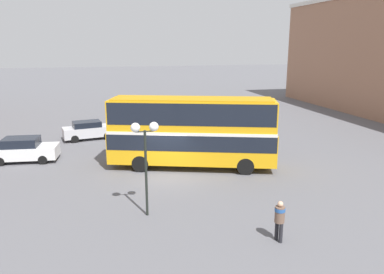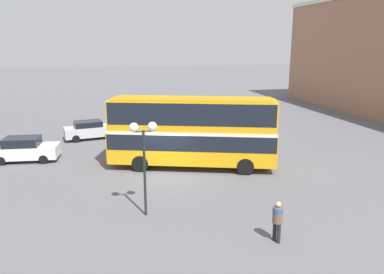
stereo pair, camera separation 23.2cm
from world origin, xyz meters
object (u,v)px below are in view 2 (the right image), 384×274
object	(u,v)px
parked_car_side_street	(25,149)
pedestrian_foreground	(277,217)
street_lamp_twin_globe	(144,139)
parked_car_kerb_far	(90,130)
parked_car_kerb_near	(179,123)
double_decker_bus	(192,128)

from	to	relation	value
parked_car_side_street	pedestrian_foreground	bearing A→B (deg)	-43.70
pedestrian_foreground	street_lamp_twin_globe	bearing A→B (deg)	-49.21
parked_car_kerb_far	pedestrian_foreground	bearing A→B (deg)	-78.69
parked_car_kerb_near	double_decker_bus	bearing A→B (deg)	80.00
double_decker_bus	pedestrian_foreground	distance (m)	10.35
parked_car_kerb_far	double_decker_bus	bearing A→B (deg)	-65.46
parked_car_kerb_far	street_lamp_twin_globe	xyz separation A→B (m)	(2.99, -16.02, 2.94)
parked_car_kerb_far	street_lamp_twin_globe	distance (m)	16.56
parked_car_kerb_near	parked_car_kerb_far	size ratio (longest dim) A/B	0.97
parked_car_kerb_near	parked_car_side_street	world-z (taller)	parked_car_side_street
parked_car_kerb_far	street_lamp_twin_globe	world-z (taller)	street_lamp_twin_globe
pedestrian_foreground	parked_car_kerb_near	world-z (taller)	pedestrian_foreground
parked_car_side_street	street_lamp_twin_globe	xyz separation A→B (m)	(7.26, -10.55, 2.90)
parked_car_side_street	street_lamp_twin_globe	distance (m)	13.13
double_decker_bus	pedestrian_foreground	size ratio (longest dim) A/B	6.21
parked_car_kerb_far	parked_car_side_street	bearing A→B (deg)	-138.66
double_decker_bus	parked_car_side_street	world-z (taller)	double_decker_bus
parked_car_kerb_far	parked_car_kerb_near	bearing A→B (deg)	-1.37
parked_car_side_street	street_lamp_twin_globe	bearing A→B (deg)	-49.78
double_decker_bus	parked_car_side_street	bearing A→B (deg)	177.96
parked_car_side_street	parked_car_kerb_far	bearing A→B (deg)	57.70
parked_car_kerb_near	parked_car_side_street	bearing A→B (deg)	25.74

